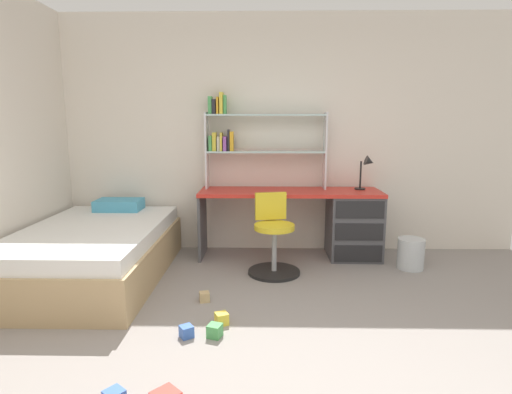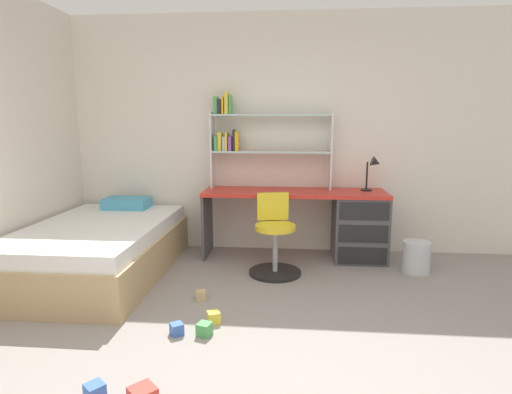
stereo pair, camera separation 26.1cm
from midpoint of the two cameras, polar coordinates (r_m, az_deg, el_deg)
room_shell at (r=3.62m, az=-16.77°, el=7.46°), size 5.73×6.57×2.70m
desk at (r=4.71m, az=13.31°, el=-3.31°), size 1.99×0.56×0.75m
bookshelf_hutch at (r=4.71m, az=1.35°, el=8.49°), size 1.35×0.22×1.06m
desk_lamp at (r=4.72m, az=17.33°, el=3.80°), size 0.20×0.17×0.38m
swivel_chair at (r=4.18m, az=4.38°, el=-6.24°), size 0.52×0.52×0.79m
bed_platform at (r=4.38m, az=-19.09°, el=-6.75°), size 1.27×2.02×0.64m
waste_bin at (r=4.58m, az=22.64°, el=-7.59°), size 0.27×0.27×0.32m
toy_block_natural_0 at (r=3.66m, az=-5.48°, el=-13.27°), size 0.10×0.10×0.08m
toy_block_blue_1 at (r=2.61m, az=-18.28°, el=-24.05°), size 0.13×0.13×0.09m
toy_block_yellow_2 at (r=3.27m, az=-3.46°, el=-16.15°), size 0.12×0.12×0.09m
toy_block_green_4 at (r=3.11m, az=-4.57°, el=-17.62°), size 0.12×0.12×0.09m
toy_block_blue_5 at (r=3.14m, az=-8.35°, el=-17.48°), size 0.12×0.12×0.08m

